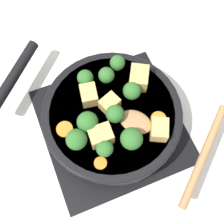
% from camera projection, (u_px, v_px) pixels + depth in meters
% --- Properties ---
extents(ground_plane, '(2.40, 2.40, 0.00)m').
position_uv_depth(ground_plane, '(112.00, 126.00, 0.72)').
color(ground_plane, white).
extents(front_burner_grate, '(0.31, 0.31, 0.03)m').
position_uv_depth(front_burner_grate, '(112.00, 124.00, 0.71)').
color(front_burner_grate, black).
rests_on(front_burner_grate, ground_plane).
extents(skillet_pan, '(0.39, 0.39, 0.06)m').
position_uv_depth(skillet_pan, '(111.00, 116.00, 0.67)').
color(skillet_pan, black).
rests_on(skillet_pan, front_burner_grate).
extents(wooden_spoon, '(0.23, 0.23, 0.02)m').
position_uv_depth(wooden_spoon, '(173.00, 140.00, 0.61)').
color(wooden_spoon, '#A87A4C').
rests_on(wooden_spoon, skillet_pan).
extents(tofu_cube_center_large, '(0.04, 0.05, 0.03)m').
position_uv_depth(tofu_cube_center_large, '(111.00, 103.00, 0.64)').
color(tofu_cube_center_large, tan).
rests_on(tofu_cube_center_large, skillet_pan).
extents(tofu_cube_near_handle, '(0.05, 0.05, 0.03)m').
position_uv_depth(tofu_cube_near_handle, '(159.00, 130.00, 0.61)').
color(tofu_cube_near_handle, tan).
rests_on(tofu_cube_near_handle, skillet_pan).
extents(tofu_cube_east_chunk, '(0.05, 0.04, 0.03)m').
position_uv_depth(tofu_cube_east_chunk, '(89.00, 95.00, 0.64)').
color(tofu_cube_east_chunk, tan).
rests_on(tofu_cube_east_chunk, skillet_pan).
extents(tofu_cube_west_chunk, '(0.06, 0.06, 0.04)m').
position_uv_depth(tofu_cube_west_chunk, '(139.00, 78.00, 0.65)').
color(tofu_cube_west_chunk, tan).
rests_on(tofu_cube_west_chunk, skillet_pan).
extents(tofu_cube_back_piece, '(0.04, 0.05, 0.04)m').
position_uv_depth(tofu_cube_back_piece, '(101.00, 136.00, 0.61)').
color(tofu_cube_back_piece, tan).
rests_on(tofu_cube_back_piece, skillet_pan).
extents(broccoli_floret_near_spoon, '(0.04, 0.04, 0.05)m').
position_uv_depth(broccoli_floret_near_spoon, '(132.00, 139.00, 0.59)').
color(broccoli_floret_near_spoon, '#709956').
rests_on(broccoli_floret_near_spoon, skillet_pan).
extents(broccoli_floret_center_top, '(0.04, 0.04, 0.05)m').
position_uv_depth(broccoli_floret_center_top, '(88.00, 122.00, 0.61)').
color(broccoli_floret_center_top, '#709956').
rests_on(broccoli_floret_center_top, skillet_pan).
extents(broccoli_floret_east_rim, '(0.04, 0.04, 0.04)m').
position_uv_depth(broccoli_floret_east_rim, '(114.00, 114.00, 0.62)').
color(broccoli_floret_east_rim, '#709956').
rests_on(broccoli_floret_east_rim, skillet_pan).
extents(broccoli_floret_west_rim, '(0.03, 0.03, 0.04)m').
position_uv_depth(broccoli_floret_west_rim, '(85.00, 78.00, 0.65)').
color(broccoli_floret_west_rim, '#709956').
rests_on(broccoli_floret_west_rim, skillet_pan).
extents(broccoli_floret_north_edge, '(0.03, 0.03, 0.04)m').
position_uv_depth(broccoli_floret_north_edge, '(105.00, 148.00, 0.59)').
color(broccoli_floret_north_edge, '#709956').
rests_on(broccoli_floret_north_edge, skillet_pan).
extents(broccoli_floret_south_cluster, '(0.04, 0.04, 0.05)m').
position_uv_depth(broccoli_floret_south_cluster, '(76.00, 140.00, 0.59)').
color(broccoli_floret_south_cluster, '#709956').
rests_on(broccoli_floret_south_cluster, skillet_pan).
extents(broccoli_floret_mid_floret, '(0.04, 0.04, 0.04)m').
position_uv_depth(broccoli_floret_mid_floret, '(132.00, 91.00, 0.64)').
color(broccoli_floret_mid_floret, '#709956').
rests_on(broccoli_floret_mid_floret, skillet_pan).
extents(broccoli_floret_small_inner, '(0.03, 0.03, 0.04)m').
position_uv_depth(broccoli_floret_small_inner, '(106.00, 75.00, 0.65)').
color(broccoli_floret_small_inner, '#709956').
rests_on(broccoli_floret_small_inner, skillet_pan).
extents(broccoli_floret_tall_stem, '(0.03, 0.03, 0.04)m').
position_uv_depth(broccoli_floret_tall_stem, '(117.00, 63.00, 0.66)').
color(broccoli_floret_tall_stem, '#709956').
rests_on(broccoli_floret_tall_stem, skillet_pan).
extents(carrot_slice_orange_thin, '(0.02, 0.02, 0.01)m').
position_uv_depth(carrot_slice_orange_thin, '(100.00, 163.00, 0.60)').
color(carrot_slice_orange_thin, orange).
rests_on(carrot_slice_orange_thin, skillet_pan).
extents(carrot_slice_near_center, '(0.03, 0.03, 0.01)m').
position_uv_depth(carrot_slice_near_center, '(65.00, 130.00, 0.63)').
color(carrot_slice_near_center, orange).
rests_on(carrot_slice_near_center, skillet_pan).
extents(carrot_slice_edge_slice, '(0.03, 0.03, 0.01)m').
position_uv_depth(carrot_slice_edge_slice, '(158.00, 119.00, 0.64)').
color(carrot_slice_edge_slice, orange).
rests_on(carrot_slice_edge_slice, skillet_pan).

